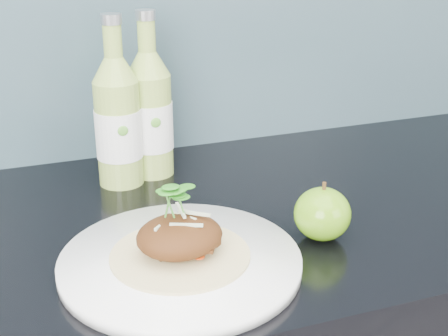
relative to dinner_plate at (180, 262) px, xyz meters
The scene contains 5 objects.
dinner_plate is the anchor object (origin of this frame).
pork_taco 0.04m from the dinner_plate, 89.40° to the left, with size 0.17×0.17×0.10m.
green_apple 0.20m from the dinner_plate, ahead, with size 0.09×0.09×0.08m.
cider_bottle_left 0.30m from the dinner_plate, 92.89° to the left, with size 0.10×0.10×0.27m.
cider_bottle_right 0.33m from the dinner_plate, 82.15° to the left, with size 0.10×0.10×0.27m.
Camera 1 is at (-0.23, 0.91, 1.31)m, focal length 50.00 mm.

